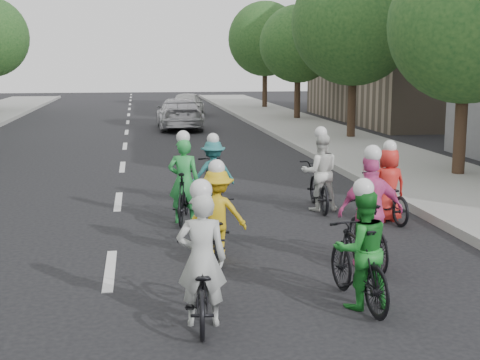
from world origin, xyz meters
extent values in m
plane|color=black|center=(0.00, 0.00, 0.00)|extent=(120.00, 120.00, 0.00)
cube|color=gray|center=(8.00, 10.00, 0.07)|extent=(4.00, 80.00, 0.15)
cube|color=#999993|center=(6.05, 10.00, 0.09)|extent=(0.18, 80.00, 0.18)
cube|color=gray|center=(16.00, 24.00, 4.00)|extent=(10.00, 14.00, 8.00)
cylinder|color=black|center=(8.80, 6.60, 1.14)|extent=(0.32, 0.32, 2.27)
sphere|color=#16431B|center=(8.80, 6.60, 3.97)|extent=(4.00, 4.00, 4.00)
cylinder|color=black|center=(8.80, 15.60, 1.24)|extent=(0.32, 0.32, 2.48)
sphere|color=#16431B|center=(8.80, 15.60, 4.53)|extent=(4.80, 4.80, 4.80)
cylinder|color=black|center=(8.80, 24.60, 1.14)|extent=(0.32, 0.32, 2.27)
sphere|color=#16431B|center=(8.80, 24.60, 3.97)|extent=(4.00, 4.00, 4.00)
cylinder|color=black|center=(8.80, 33.60, 1.24)|extent=(0.32, 0.32, 2.48)
sphere|color=#16431B|center=(8.80, 33.60, 4.53)|extent=(4.80, 4.80, 4.80)
imported|color=black|center=(1.15, -2.17, 0.44)|extent=(0.75, 1.74, 0.89)
imported|color=#BABFBA|center=(1.15, -2.27, 0.79)|extent=(0.61, 0.43, 1.59)
sphere|color=silver|center=(1.15, -2.27, 1.61)|extent=(0.26, 0.26, 0.26)
imported|color=black|center=(3.17, -1.90, 0.53)|extent=(0.66, 1.79, 1.05)
imported|color=#1B7A26|center=(3.17, -2.00, 0.75)|extent=(0.78, 0.64, 1.50)
sphere|color=silver|center=(3.17, -2.00, 1.52)|extent=(0.26, 0.26, 0.26)
imported|color=black|center=(1.65, 0.48, 0.43)|extent=(0.79, 1.69, 0.86)
imported|color=gold|center=(1.65, 0.38, 0.71)|extent=(0.98, 0.65, 1.42)
sphere|color=silver|center=(1.65, 0.38, 1.44)|extent=(0.26, 0.26, 0.26)
imported|color=black|center=(3.85, -0.32, 0.50)|extent=(0.50, 1.68, 1.01)
imported|color=#E751A1|center=(3.85, -0.42, 0.85)|extent=(1.00, 0.43, 1.70)
sphere|color=silver|center=(3.85, -0.42, 1.72)|extent=(0.26, 0.26, 0.26)
imported|color=black|center=(5.20, 2.43, 0.45)|extent=(0.79, 1.77, 0.90)
imported|color=red|center=(5.20, 2.33, 0.72)|extent=(0.75, 0.53, 1.44)
sphere|color=silver|center=(5.20, 2.33, 1.46)|extent=(0.26, 0.26, 0.26)
imported|color=black|center=(1.31, 2.93, 0.50)|extent=(0.76, 1.73, 1.00)
imported|color=green|center=(1.31, 2.83, 0.81)|extent=(0.65, 0.49, 1.63)
sphere|color=silver|center=(1.31, 2.83, 1.65)|extent=(0.26, 0.26, 0.26)
imported|color=black|center=(4.17, 3.59, 0.48)|extent=(0.78, 1.88, 0.96)
imported|color=white|center=(4.17, 3.49, 0.80)|extent=(0.82, 0.66, 1.60)
sphere|color=silver|center=(4.17, 3.49, 1.62)|extent=(0.26, 0.26, 0.26)
imported|color=black|center=(2.03, 4.33, 0.52)|extent=(0.65, 1.77, 1.04)
imported|color=#267174|center=(2.03, 4.23, 0.71)|extent=(0.96, 0.61, 1.42)
sphere|color=silver|center=(2.03, 4.23, 1.44)|extent=(0.26, 0.26, 0.26)
imported|color=#B9B8BE|center=(2.40, 21.10, 0.71)|extent=(2.02, 4.91, 1.42)
imported|color=silver|center=(3.39, 28.95, 0.69)|extent=(2.41, 4.28, 1.37)
camera|label=1|loc=(0.45, -9.69, 3.04)|focal=50.00mm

